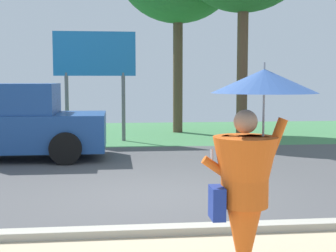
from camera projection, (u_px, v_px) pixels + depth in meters
name	position (u px, v px, depth m)	size (l,w,h in m)	color
ground_plane	(150.00, 167.00, 11.05)	(40.00, 22.00, 0.20)	#4C4C4F
monk_pedestrian	(249.00, 175.00, 4.42)	(1.06, 0.98, 2.13)	#E55B19
pickup_truck	(1.00, 124.00, 11.89)	(5.20, 2.28, 1.88)	#1E478C
roadside_billboard	(95.00, 62.00, 15.20)	(2.60, 0.12, 3.50)	slate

